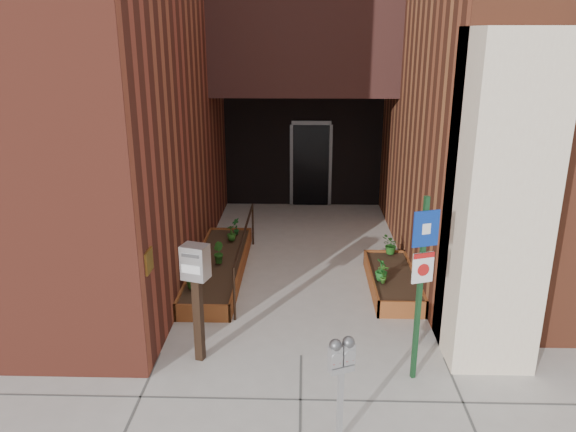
{
  "coord_description": "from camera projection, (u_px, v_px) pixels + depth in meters",
  "views": [
    {
      "loc": [
        0.01,
        -6.87,
        4.35
      ],
      "look_at": [
        -0.23,
        1.8,
        1.47
      ],
      "focal_mm": 35.0,
      "sensor_mm": 36.0,
      "label": 1
    }
  ],
  "objects": [
    {
      "name": "architecture",
      "position": [
        297.0,
        2.0,
        12.87
      ],
      "size": [
        20.0,
        14.6,
        10.0
      ],
      "color": "maroon",
      "rests_on": "ground"
    },
    {
      "name": "shrub_right_b",
      "position": [
        384.0,
        274.0,
        9.4
      ],
      "size": [
        0.22,
        0.22,
        0.34
      ],
      "primitive_type": "imported",
      "rotation": [
        0.0,
        0.0,
        2.87
      ],
      "color": "#2D631C",
      "rests_on": "planter_right"
    },
    {
      "name": "shrub_left_b",
      "position": [
        218.0,
        253.0,
        10.23
      ],
      "size": [
        0.29,
        0.29,
        0.39
      ],
      "primitive_type": "imported",
      "rotation": [
        0.0,
        0.0,
        2.13
      ],
      "color": "#1E4F16",
      "rests_on": "planter_left"
    },
    {
      "name": "ground",
      "position": [
        301.0,
        356.0,
        7.89
      ],
      "size": [
        80.0,
        80.0,
        0.0
      ],
      "primitive_type": "plane",
      "color": "#9E9991",
      "rests_on": "ground"
    },
    {
      "name": "sign_post",
      "position": [
        422.0,
        271.0,
        6.91
      ],
      "size": [
        0.33,
        0.13,
        2.49
      ],
      "color": "#163E1F",
      "rests_on": "ground"
    },
    {
      "name": "planter_left",
      "position": [
        219.0,
        268.0,
        10.45
      ],
      "size": [
        0.9,
        3.6,
        0.3
      ],
      "color": "brown",
      "rests_on": "ground"
    },
    {
      "name": "shrub_right_c",
      "position": [
        391.0,
        245.0,
        10.64
      ],
      "size": [
        0.45,
        0.45,
        0.36
      ],
      "primitive_type": "imported",
      "rotation": [
        0.0,
        0.0,
        4.06
      ],
      "color": "#1E5718",
      "rests_on": "planter_right"
    },
    {
      "name": "handrail",
      "position": [
        245.0,
        239.0,
        10.2
      ],
      "size": [
        0.04,
        3.34,
        0.9
      ],
      "color": "black",
      "rests_on": "ground"
    },
    {
      "name": "payment_dropbox",
      "position": [
        196.0,
        278.0,
        7.43
      ],
      "size": [
        0.39,
        0.34,
        1.7
      ],
      "color": "black",
      "rests_on": "ground"
    },
    {
      "name": "shrub_left_a",
      "position": [
        193.0,
        278.0,
        9.23
      ],
      "size": [
        0.45,
        0.45,
        0.36
      ],
      "primitive_type": "imported",
      "rotation": [
        0.0,
        0.0,
        0.71
      ],
      "color": "#215117",
      "rests_on": "planter_left"
    },
    {
      "name": "parking_meter",
      "position": [
        341.0,
        363.0,
        5.93
      ],
      "size": [
        0.3,
        0.21,
        1.3
      ],
      "color": "#A3A3A6",
      "rests_on": "ground"
    },
    {
      "name": "shrub_left_d",
      "position": [
        236.0,
        226.0,
        11.67
      ],
      "size": [
        0.25,
        0.25,
        0.35
      ],
      "primitive_type": "imported",
      "rotation": [
        0.0,
        0.0,
        5.27
      ],
      "color": "#17531D",
      "rests_on": "planter_left"
    },
    {
      "name": "shrub_left_c",
      "position": [
        231.0,
        233.0,
        11.33
      ],
      "size": [
        0.23,
        0.23,
        0.32
      ],
      "primitive_type": "imported",
      "rotation": [
        0.0,
        0.0,
        3.43
      ],
      "color": "#235518",
      "rests_on": "planter_left"
    },
    {
      "name": "planter_right",
      "position": [
        392.0,
        282.0,
        9.89
      ],
      "size": [
        0.8,
        2.2,
        0.3
      ],
      "color": "brown",
      "rests_on": "ground"
    },
    {
      "name": "shrub_right_a",
      "position": [
        381.0,
        270.0,
        9.51
      ],
      "size": [
        0.21,
        0.21,
        0.37
      ],
      "primitive_type": "imported",
      "rotation": [
        0.0,
        0.0,
        1.59
      ],
      "color": "#1A5C1D",
      "rests_on": "planter_right"
    }
  ]
}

